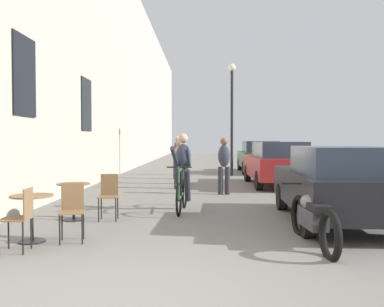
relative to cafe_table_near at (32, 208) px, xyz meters
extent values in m
plane|color=slate|center=(2.03, -2.36, -0.52)|extent=(88.00, 88.00, 0.00)
cube|color=#B7AD99|center=(-1.42, 11.64, 4.56)|extent=(0.50, 68.00, 10.16)
cube|color=black|center=(-1.15, 2.49, 2.40)|extent=(0.04, 1.10, 1.70)
cube|color=black|center=(-1.15, 7.20, 2.20)|extent=(0.04, 1.10, 1.70)
cylinder|color=black|center=(0.00, 0.00, -0.51)|extent=(0.40, 0.40, 0.02)
cylinder|color=black|center=(0.00, 0.00, -0.16)|extent=(0.05, 0.05, 0.67)
cylinder|color=brown|center=(0.00, 0.00, 0.19)|extent=(0.64, 0.64, 0.02)
cylinder|color=black|center=(0.81, -0.12, -0.30)|extent=(0.02, 0.02, 0.45)
cylinder|color=black|center=(0.50, -0.19, -0.30)|extent=(0.02, 0.02, 0.45)
cylinder|color=black|center=(0.74, 0.19, -0.30)|extent=(0.02, 0.02, 0.45)
cylinder|color=black|center=(0.42, 0.12, -0.30)|extent=(0.02, 0.02, 0.45)
cube|color=brown|center=(0.62, 0.00, -0.06)|extent=(0.45, 0.45, 0.02)
cube|color=brown|center=(0.58, 0.18, 0.16)|extent=(0.34, 0.10, 0.42)
cylinder|color=black|center=(-0.17, -0.41, -0.30)|extent=(0.02, 0.02, 0.45)
cylinder|color=black|center=(0.17, -0.71, -0.30)|extent=(0.02, 0.02, 0.45)
cylinder|color=black|center=(0.15, -0.39, -0.30)|extent=(0.02, 0.02, 0.45)
cube|color=brown|center=(0.00, -0.56, -0.06)|extent=(0.40, 0.40, 0.02)
cube|color=brown|center=(0.18, -0.55, 0.16)|extent=(0.04, 0.34, 0.42)
cylinder|color=black|center=(0.10, 1.75, -0.51)|extent=(0.40, 0.40, 0.02)
cylinder|color=black|center=(0.10, 1.75, -0.16)|extent=(0.05, 0.05, 0.67)
cylinder|color=brown|center=(0.10, 1.75, 0.19)|extent=(0.64, 0.64, 0.02)
cylinder|color=black|center=(0.96, 1.60, -0.30)|extent=(0.02, 0.02, 0.45)
cylinder|color=black|center=(0.64, 1.57, -0.30)|extent=(0.02, 0.02, 0.45)
cylinder|color=black|center=(0.93, 1.92, -0.30)|extent=(0.02, 0.02, 0.45)
cylinder|color=black|center=(0.61, 1.89, -0.30)|extent=(0.02, 0.02, 0.45)
cube|color=brown|center=(0.78, 1.75, -0.06)|extent=(0.41, 0.41, 0.02)
cube|color=brown|center=(0.77, 1.92, 0.16)|extent=(0.34, 0.05, 0.42)
torus|color=black|center=(2.13, 2.28, -0.19)|extent=(0.10, 0.71, 0.71)
torus|color=black|center=(2.20, 3.33, -0.19)|extent=(0.10, 0.71, 0.71)
cylinder|color=#2D6B38|center=(2.20, 3.24, 0.09)|extent=(0.05, 0.22, 0.58)
cylinder|color=#2D6B38|center=(2.16, 2.74, 0.43)|extent=(0.10, 0.82, 0.14)
cylinder|color=#2D6B38|center=(2.13, 2.31, 0.14)|extent=(0.04, 0.09, 0.67)
cylinder|color=#2D6B38|center=(2.17, 2.83, -0.15)|extent=(0.11, 1.00, 0.12)
cylinder|color=black|center=(2.13, 2.33, 0.48)|extent=(0.52, 0.07, 0.03)
ellipsoid|color=black|center=(2.19, 3.15, 0.41)|extent=(0.12, 0.24, 0.06)
ellipsoid|color=#2D3342|center=(2.18, 3.07, 0.68)|extent=(0.36, 0.37, 0.59)
sphere|color=tan|center=(2.18, 3.03, 1.08)|extent=(0.22, 0.22, 0.22)
cylinder|color=#26262D|center=(2.28, 2.98, 0.03)|extent=(0.16, 0.40, 0.75)
cylinder|color=#26262D|center=(2.08, 3.00, 0.03)|extent=(0.16, 0.40, 0.75)
cylinder|color=#2D3342|center=(2.30, 2.67, 0.68)|extent=(0.13, 0.75, 0.48)
cylinder|color=#2D3342|center=(2.01, 2.69, 0.68)|extent=(0.16, 0.75, 0.48)
cylinder|color=#26262D|center=(3.34, 5.68, -0.12)|extent=(0.14, 0.14, 0.80)
cylinder|color=#26262D|center=(3.14, 5.68, -0.12)|extent=(0.14, 0.14, 0.80)
ellipsoid|color=#2D3342|center=(3.24, 5.68, 0.59)|extent=(0.34, 0.24, 0.63)
sphere|color=brown|center=(3.24, 5.68, 1.01)|extent=(0.22, 0.22, 0.22)
cylinder|color=#26262D|center=(1.77, 7.09, -0.14)|extent=(0.14, 0.14, 0.77)
cylinder|color=#26262D|center=(1.97, 7.12, -0.14)|extent=(0.14, 0.14, 0.77)
ellipsoid|color=#9E9384|center=(1.87, 7.11, 0.56)|extent=(0.37, 0.28, 0.61)
sphere|color=#A57A5B|center=(1.87, 7.11, 0.96)|extent=(0.22, 0.22, 0.22)
cylinder|color=#26262D|center=(2.03, 8.52, -0.09)|extent=(0.14, 0.14, 0.85)
cylinder|color=#26262D|center=(1.83, 8.51, -0.09)|extent=(0.14, 0.14, 0.85)
ellipsoid|color=gray|center=(1.93, 8.52, 0.67)|extent=(0.35, 0.26, 0.68)
sphere|color=tan|center=(1.93, 8.52, 1.11)|extent=(0.22, 0.22, 0.22)
cylinder|color=#26262D|center=(1.72, 10.50, -0.09)|extent=(0.14, 0.14, 0.85)
cylinder|color=#26262D|center=(1.52, 10.49, -0.09)|extent=(0.14, 0.14, 0.85)
ellipsoid|color=brown|center=(1.62, 10.49, 0.67)|extent=(0.35, 0.25, 0.67)
sphere|color=tan|center=(1.62, 10.49, 1.11)|extent=(0.22, 0.22, 0.22)
cylinder|color=black|center=(3.92, 12.01, 1.78)|extent=(0.12, 0.12, 4.60)
sphere|color=silver|center=(3.92, 12.01, 4.22)|extent=(0.32, 0.32, 0.32)
cube|color=black|center=(5.11, 1.69, 0.10)|extent=(1.83, 4.12, 0.66)
cube|color=#283342|center=(5.09, 1.20, 0.68)|extent=(1.49, 2.25, 0.49)
cylinder|color=black|center=(4.39, 3.06, -0.23)|extent=(0.21, 0.59, 0.59)
cylinder|color=black|center=(5.93, 3.00, -0.23)|extent=(0.21, 0.59, 0.59)
cylinder|color=black|center=(4.29, 0.38, -0.23)|extent=(0.21, 0.59, 0.59)
cube|color=maroon|center=(5.15, 8.08, 0.13)|extent=(1.83, 4.27, 0.69)
cube|color=#283342|center=(5.16, 7.57, 0.73)|extent=(1.51, 2.32, 0.51)
cylinder|color=black|center=(4.33, 9.47, -0.21)|extent=(0.21, 0.61, 0.61)
cylinder|color=black|center=(5.93, 9.50, -0.21)|extent=(0.21, 0.61, 0.61)
cylinder|color=black|center=(4.38, 6.67, -0.21)|extent=(0.21, 0.61, 0.61)
cylinder|color=black|center=(5.98, 6.70, -0.21)|extent=(0.21, 0.61, 0.61)
cube|color=#23512D|center=(5.36, 13.97, 0.14)|extent=(1.83, 4.30, 0.70)
cube|color=#283342|center=(5.36, 13.46, 0.74)|extent=(1.52, 2.33, 0.52)
cylinder|color=black|center=(4.58, 15.39, -0.21)|extent=(0.21, 0.62, 0.62)
cylinder|color=black|center=(6.19, 15.37, -0.21)|extent=(0.21, 0.62, 0.62)
cylinder|color=black|center=(4.54, 12.57, -0.21)|extent=(0.21, 0.62, 0.62)
cylinder|color=black|center=(6.15, 12.55, -0.21)|extent=(0.21, 0.62, 0.62)
torus|color=black|center=(4.21, 0.66, -0.22)|extent=(0.13, 0.69, 0.69)
torus|color=black|center=(4.29, -0.79, -0.22)|extent=(0.14, 0.70, 0.70)
cube|color=#333338|center=(4.25, -0.07, -0.12)|extent=(0.28, 0.77, 0.28)
ellipsoid|color=#595960|center=(4.24, 0.03, 0.10)|extent=(0.31, 0.53, 0.24)
cube|color=black|center=(4.26, -0.35, 0.08)|extent=(0.26, 0.45, 0.10)
cylinder|color=black|center=(4.22, 0.56, 0.33)|extent=(0.62, 0.06, 0.03)
camera|label=1|loc=(2.60, -6.25, 1.04)|focal=38.88mm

